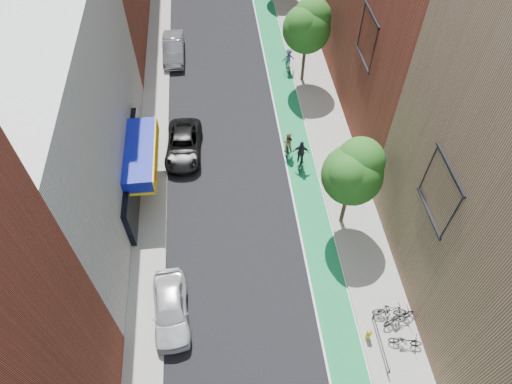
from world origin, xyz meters
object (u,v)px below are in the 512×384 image
object	(u,v)px
cyclist_lane_far	(288,61)
cyclist_lane_near	(288,146)
parked_car_silver	(173,49)
parked_car_black	(183,145)
fire_hydrant	(369,334)
parked_car_white	(170,309)
cyclist_lane_mid	(301,157)

from	to	relation	value
cyclist_lane_far	cyclist_lane_near	bearing A→B (deg)	73.59
parked_car_silver	cyclist_lane_far	xyz separation A→B (m)	(9.30, -2.87, 0.07)
parked_car_silver	cyclist_lane_near	distance (m)	14.65
parked_car_black	fire_hydrant	world-z (taller)	parked_car_black
parked_car_white	parked_car_black	distance (m)	11.99
fire_hydrant	cyclist_lane_near	bearing A→B (deg)	98.95
parked_car_black	fire_hydrant	bearing A→B (deg)	-53.72
parked_car_black	cyclist_lane_mid	xyz separation A→B (m)	(7.76, -2.12, 0.15)
parked_car_silver	cyclist_lane_near	size ratio (longest dim) A/B	2.44
parked_car_black	parked_car_silver	distance (m)	11.45
parked_car_white	fire_hydrant	world-z (taller)	parked_car_white
cyclist_lane_mid	cyclist_lane_far	distance (m)	10.70
cyclist_lane_mid	fire_hydrant	bearing A→B (deg)	110.04
parked_car_white	cyclist_lane_near	xyz separation A→B (m)	(7.80, 11.00, 0.06)
parked_car_white	parked_car_silver	xyz separation A→B (m)	(0.00, 23.40, 0.02)
cyclist_lane_mid	parked_car_white	bearing A→B (deg)	62.71
parked_car_black	parked_car_silver	bearing A→B (deg)	97.43
parked_car_silver	cyclist_lane_far	distance (m)	9.73
parked_car_white	cyclist_lane_far	size ratio (longest dim) A/B	2.35
parked_car_white	cyclist_lane_near	world-z (taller)	cyclist_lane_near
parked_car_black	cyclist_lane_far	bearing A→B (deg)	48.69
cyclist_lane_mid	cyclist_lane_far	world-z (taller)	cyclist_lane_mid
fire_hydrant	parked_car_silver	bearing A→B (deg)	111.04
cyclist_lane_near	cyclist_lane_mid	bearing A→B (deg)	133.27
cyclist_lane_mid	cyclist_lane_near	bearing A→B (deg)	-44.67
cyclist_lane_near	cyclist_lane_far	size ratio (longest dim) A/B	1.03
parked_car_black	fire_hydrant	distance (m)	16.99
cyclist_lane_near	cyclist_lane_mid	size ratio (longest dim) A/B	0.90
cyclist_lane_near	cyclist_lane_far	distance (m)	9.64
parked_car_white	cyclist_lane_near	distance (m)	13.48
parked_car_silver	cyclist_lane_far	bearing A→B (deg)	-16.94
parked_car_black	parked_car_silver	size ratio (longest dim) A/B	1.05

